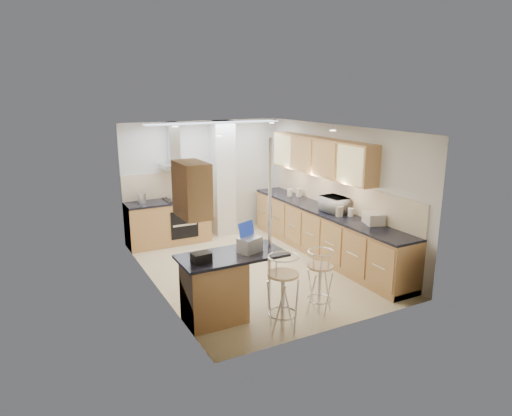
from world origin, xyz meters
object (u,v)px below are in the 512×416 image
microwave (335,205)px  bread_bin (374,218)px  bar_stool_near (283,293)px  bar_stool_end (320,282)px  laptop (250,245)px

microwave → bread_bin: bearing=-175.5°
bar_stool_near → bread_bin: (2.35, 0.93, 0.48)m
microwave → bar_stool_near: bearing=126.8°
bar_stool_end → bread_bin: bread_bin is taller
microwave → laptop: bearing=114.2°
bread_bin → bar_stool_end: bearing=-136.1°
laptop → bar_stool_end: bearing=-48.4°
bar_stool_end → bread_bin: 1.88m
laptop → bread_bin: 2.54m
microwave → bar_stool_end: (-1.51, -1.68, -0.59)m
bread_bin → bar_stool_near: bearing=-139.5°
bar_stool_end → bread_bin: bearing=-31.7°
bar_stool_near → bar_stool_end: (0.71, 0.17, -0.05)m
bar_stool_end → microwave: bearing=-8.6°
bar_stool_near → bar_stool_end: bar_stool_near is taller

